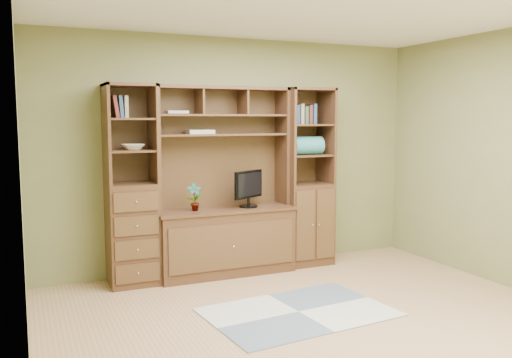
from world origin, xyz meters
name	(u,v)px	position (x,y,z in m)	size (l,w,h in m)	color
room	(325,169)	(0.00, 0.00, 1.30)	(4.60, 4.10, 2.64)	tan
center_hutch	(225,181)	(-0.22, 1.73, 1.02)	(1.54, 0.53, 2.05)	#462A18
left_tower	(131,186)	(-1.22, 1.77, 1.02)	(0.50, 0.45, 2.05)	#462A18
right_tower	(306,177)	(0.80, 1.77, 1.02)	(0.55, 0.45, 2.05)	#462A18
rug	(298,312)	(-0.06, 0.33, 0.01)	(1.58, 1.05, 0.01)	gray
monitor	(248,182)	(0.04, 1.70, 1.01)	(0.46, 0.20, 0.56)	black
orchid	(194,197)	(-0.58, 1.70, 0.88)	(0.15, 0.10, 0.29)	#B0693B
magazines	(200,132)	(-0.47, 1.82, 1.56)	(0.28, 0.20, 0.04)	#B0A896
bowl	(133,147)	(-1.19, 1.77, 1.42)	(0.23, 0.23, 0.06)	white
blanket_teal	(307,146)	(0.78, 1.73, 1.39)	(0.36, 0.21, 0.21)	teal
blanket_red	(313,146)	(0.93, 1.85, 1.38)	(0.34, 0.19, 0.19)	brown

